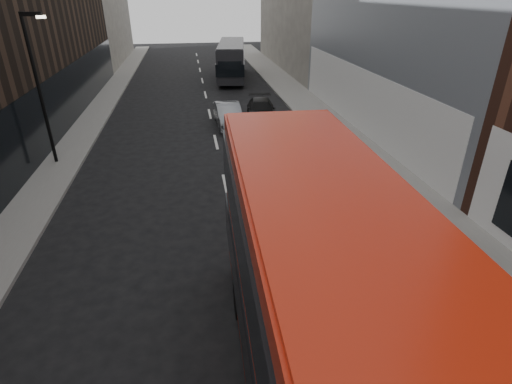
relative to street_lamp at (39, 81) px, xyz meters
name	(u,v)px	position (x,y,z in m)	size (l,w,h in m)	color
sidewalk_right	(314,112)	(15.72, 7.00, -4.11)	(3.00, 80.00, 0.15)	slate
sidewalk_left	(91,122)	(0.22, 7.00, -4.11)	(2.00, 80.00, 0.15)	slate
building_left_mid	(33,6)	(-3.28, 12.00, 2.82)	(5.00, 24.00, 14.00)	black
building_left_far	(96,4)	(-3.28, 34.00, 2.32)	(5.00, 20.00, 13.00)	slate
street_lamp	(39,81)	(0.00, 0.00, 0.00)	(1.06, 0.22, 7.00)	black
red_bus	(343,352)	(9.02, -16.12, -1.35)	(3.34, 12.72, 5.10)	#B61F0B
grey_bus	(232,60)	(11.23, 20.56, -2.33)	(3.94, 10.89, 3.45)	black
car_a	(263,168)	(9.97, -3.87, -3.48)	(1.66, 4.12, 1.41)	black
car_b	(228,115)	(9.29, 5.03, -3.45)	(1.54, 4.41, 1.45)	gray
car_c	(261,110)	(11.62, 6.05, -3.51)	(1.87, 4.59, 1.33)	black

